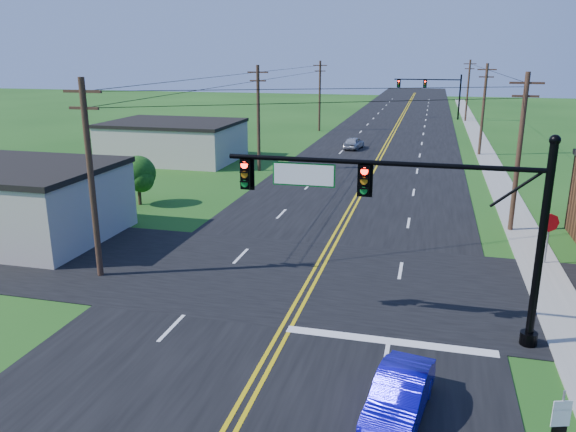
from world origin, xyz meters
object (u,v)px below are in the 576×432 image
(signal_mast_main, at_px, (408,208))
(route_sign, at_px, (560,420))
(signal_mast_far, at_px, (431,89))
(blue_car, at_px, (399,397))
(stop_sign, at_px, (549,228))

(signal_mast_main, distance_m, route_sign, 8.20)
(signal_mast_far, xyz_separation_m, route_sign, (4.16, -78.00, -3.40))
(signal_mast_main, bearing_deg, blue_car, -87.16)
(stop_sign, bearing_deg, signal_mast_main, -141.53)
(blue_car, distance_m, stop_sign, 15.33)
(route_sign, bearing_deg, signal_mast_far, 74.73)
(blue_car, xyz_separation_m, stop_sign, (6.19, 13.97, 1.21))
(stop_sign, bearing_deg, signal_mast_far, 80.75)
(signal_mast_far, xyz_separation_m, stop_sign, (6.35, -63.30, -2.68))
(signal_mast_main, height_order, route_sign, signal_mast_main)
(blue_car, bearing_deg, signal_mast_main, 102.15)
(signal_mast_main, xyz_separation_m, signal_mast_far, (0.10, 72.00, -0.20))
(blue_car, relative_size, stop_sign, 1.53)
(signal_mast_main, xyz_separation_m, blue_car, (0.26, -5.27, -4.10))
(route_sign, bearing_deg, blue_car, 151.29)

